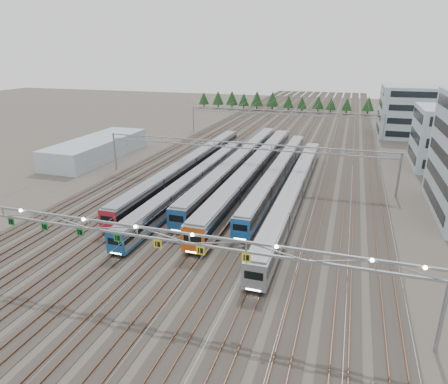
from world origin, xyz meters
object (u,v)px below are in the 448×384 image
(train_c, at_px, (239,163))
(gantry_near, at_px, (136,234))
(train_b, at_px, (196,180))
(gantry_mid, at_px, (242,150))
(train_e, at_px, (279,172))
(train_f, at_px, (295,189))
(gantry_far, at_px, (282,116))
(train_a, at_px, (190,166))
(train_d, at_px, (255,170))
(depot_bldg_north, at_px, (420,112))
(west_shed, at_px, (97,148))

(train_c, xyz_separation_m, gantry_near, (2.20, -45.83, 4.94))
(train_b, height_order, gantry_mid, gantry_mid)
(train_e, distance_m, train_f, 10.52)
(train_e, distance_m, gantry_far, 43.33)
(train_a, distance_m, train_f, 23.95)
(train_b, bearing_deg, train_d, 42.35)
(gantry_near, distance_m, depot_bldg_north, 105.78)
(train_b, xyz_separation_m, gantry_far, (6.75, 52.04, 4.45))
(gantry_mid, xyz_separation_m, west_shed, (-37.76, 7.66, -4.09))
(train_b, xyz_separation_m, gantry_mid, (6.75, 7.04, 4.45))
(train_e, bearing_deg, gantry_far, 99.01)
(train_d, distance_m, gantry_far, 44.09)
(train_f, bearing_deg, west_shed, 163.26)
(train_e, xyz_separation_m, west_shed, (-44.51, 5.24, 0.30))
(train_e, xyz_separation_m, gantry_mid, (-6.75, -2.43, 4.39))
(train_f, relative_size, depot_bldg_north, 2.71)
(train_f, distance_m, depot_bldg_north, 71.10)
(train_f, relative_size, west_shed, 1.99)
(train_a, distance_m, train_e, 18.05)
(train_a, relative_size, train_e, 1.06)
(train_d, relative_size, gantry_far, 1.15)
(train_c, bearing_deg, train_f, -43.45)
(train_d, xyz_separation_m, depot_bldg_north, (36.01, 57.32, 5.04))
(train_d, bearing_deg, train_b, -137.65)
(train_c, distance_m, gantry_far, 39.58)
(train_e, relative_size, gantry_mid, 1.00)
(train_f, bearing_deg, gantry_near, -108.88)
(west_shed, bearing_deg, gantry_near, -51.72)
(train_c, relative_size, train_f, 1.07)
(train_f, xyz_separation_m, west_shed, (-49.01, 14.74, 0.26))
(gantry_far, height_order, depot_bldg_north, depot_bldg_north)
(train_c, distance_m, gantry_near, 46.14)
(gantry_near, bearing_deg, west_shed, 128.28)
(west_shed, bearing_deg, train_f, -16.74)
(train_a, relative_size, depot_bldg_north, 2.73)
(depot_bldg_north, distance_m, west_shed, 91.58)
(gantry_mid, height_order, depot_bldg_north, depot_bldg_north)
(train_b, distance_m, train_f, 18.00)
(train_a, height_order, train_d, train_d)
(train_d, xyz_separation_m, train_f, (9.00, -8.24, -0.26))
(depot_bldg_north, bearing_deg, train_f, -112.39)
(gantry_far, bearing_deg, train_a, -104.38)
(west_shed, bearing_deg, train_d, -9.23)
(train_d, xyz_separation_m, gantry_near, (-2.30, -41.28, 4.79))
(train_b, distance_m, train_e, 16.49)
(train_b, distance_m, west_shed, 34.32)
(train_d, distance_m, train_e, 4.68)
(train_c, height_order, depot_bldg_north, depot_bldg_north)
(train_e, xyz_separation_m, depot_bldg_north, (31.51, 56.05, 5.35))
(train_d, distance_m, depot_bldg_north, 67.88)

